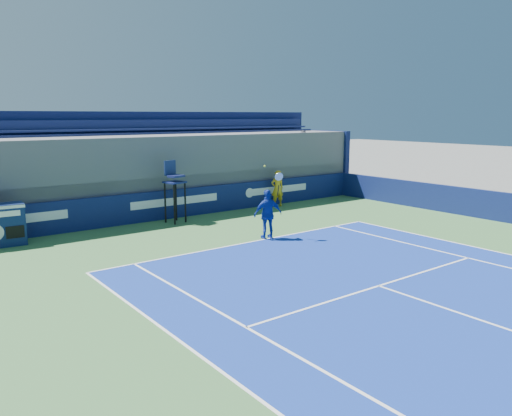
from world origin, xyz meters
TOP-DOWN VIEW (x-y plane):
  - ball_person at (5.08, 16.54)m, footprint 0.70×0.54m
  - back_hoarding at (0.00, 17.10)m, footprint 20.40×0.21m
  - match_clock at (-6.65, 16.42)m, footprint 1.37×0.82m
  - umpire_chair at (-0.44, 16.28)m, footprint 0.83×0.83m
  - tennis_player at (0.84, 11.93)m, footprint 1.09×0.70m
  - stadium_seating at (-0.00, 19.15)m, footprint 21.00×4.05m

SIDE VIEW (x-z plane):
  - back_hoarding at x=0.00m, z-range 0.00..1.20m
  - match_clock at x=-6.65m, z-range 0.04..1.44m
  - ball_person at x=5.08m, z-range 0.01..1.71m
  - tennis_player at x=0.84m, z-range -0.41..2.16m
  - umpire_chair at x=-0.44m, z-range 0.29..2.77m
  - stadium_seating at x=0.00m, z-range -0.37..4.03m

